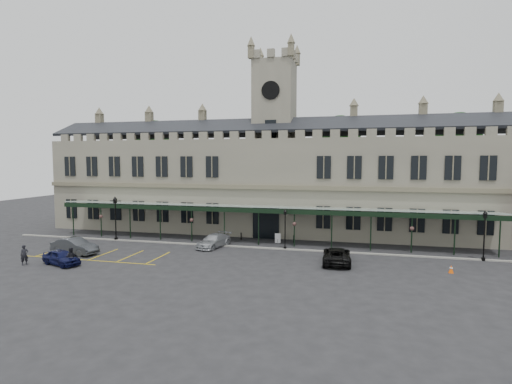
% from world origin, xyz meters
% --- Properties ---
extents(ground, '(140.00, 140.00, 0.00)m').
position_xyz_m(ground, '(0.00, 0.00, 0.00)').
color(ground, black).
extents(station_building, '(60.00, 10.36, 17.30)m').
position_xyz_m(station_building, '(0.00, 15.91, 6.47)').
color(station_building, slate).
rests_on(station_building, ground).
extents(clock_tower, '(5.60, 5.60, 24.80)m').
position_xyz_m(clock_tower, '(0.00, 16.00, 13.11)').
color(clock_tower, slate).
rests_on(clock_tower, ground).
extents(canopy, '(50.00, 4.10, 4.30)m').
position_xyz_m(canopy, '(0.00, 7.46, 2.40)').
color(canopy, '#8C9E93').
rests_on(canopy, ground).
extents(kerb, '(60.00, 0.40, 0.12)m').
position_xyz_m(kerb, '(0.00, 5.50, 0.06)').
color(kerb, gray).
rests_on(kerb, ground).
extents(parking_markings, '(16.00, 6.00, 0.01)m').
position_xyz_m(parking_markings, '(-14.00, -1.50, 0.00)').
color(parking_markings, gold).
rests_on(parking_markings, ground).
extents(tree_behind_left, '(6.00, 6.00, 16.00)m').
position_xyz_m(tree_behind_left, '(-22.00, 25.00, 12.81)').
color(tree_behind_left, '#332314').
rests_on(tree_behind_left, ground).
extents(tree_behind_mid, '(6.00, 6.00, 16.00)m').
position_xyz_m(tree_behind_mid, '(8.00, 25.00, 12.81)').
color(tree_behind_mid, '#332314').
rests_on(tree_behind_mid, ground).
extents(tree_behind_right, '(6.00, 6.00, 16.00)m').
position_xyz_m(tree_behind_right, '(24.00, 25.00, 12.81)').
color(tree_behind_right, '#332314').
rests_on(tree_behind_right, ground).
extents(lamp_post_left, '(0.49, 0.49, 5.20)m').
position_xyz_m(lamp_post_left, '(-16.85, 5.52, 3.08)').
color(lamp_post_left, black).
rests_on(lamp_post_left, ground).
extents(lamp_post_mid, '(0.41, 0.41, 4.33)m').
position_xyz_m(lamp_post_mid, '(3.26, 5.59, 2.57)').
color(lamp_post_mid, black).
rests_on(lamp_post_mid, ground).
extents(lamp_post_right, '(0.45, 0.45, 4.75)m').
position_xyz_m(lamp_post_right, '(22.12, 5.40, 2.82)').
color(lamp_post_right, black).
rests_on(lamp_post_right, ground).
extents(traffic_cone, '(0.41, 0.41, 0.66)m').
position_xyz_m(traffic_cone, '(18.25, 0.24, 0.32)').
color(traffic_cone, '#F65707').
rests_on(traffic_cone, ground).
extents(sign_board, '(0.64, 0.15, 1.10)m').
position_xyz_m(sign_board, '(1.89, 8.68, 0.54)').
color(sign_board, black).
rests_on(sign_board, ground).
extents(bollard_left, '(0.15, 0.15, 0.85)m').
position_xyz_m(bollard_left, '(-2.69, 9.49, 0.42)').
color(bollard_left, black).
rests_on(bollard_left, ground).
extents(bollard_right, '(0.15, 0.15, 0.85)m').
position_xyz_m(bollard_right, '(3.64, 9.25, 0.43)').
color(bollard_right, black).
rests_on(bollard_right, ground).
extents(car_left_a, '(4.37, 2.85, 1.38)m').
position_xyz_m(car_left_a, '(-15.21, -5.44, 0.69)').
color(car_left_a, '#0C0F36').
rests_on(car_left_a, ground).
extents(car_left_b, '(5.14, 2.42, 1.63)m').
position_xyz_m(car_left_b, '(-16.86, -1.60, 0.81)').
color(car_left_b, '#33353A').
rests_on(car_left_b, ground).
extents(car_taxi, '(3.05, 5.16, 1.40)m').
position_xyz_m(car_taxi, '(-4.42, 4.79, 0.70)').
color(car_taxi, '#A7AAAF').
rests_on(car_taxi, ground).
extents(car_van, '(2.71, 5.41, 1.47)m').
position_xyz_m(car_van, '(8.81, 1.11, 0.74)').
color(car_van, black).
rests_on(car_van, ground).
extents(person_a, '(0.75, 0.79, 1.82)m').
position_xyz_m(person_a, '(-18.39, -6.27, 0.91)').
color(person_a, black).
rests_on(person_a, ground).
extents(person_b, '(0.98, 0.86, 1.69)m').
position_xyz_m(person_b, '(-14.10, -5.58, 0.84)').
color(person_b, black).
rests_on(person_b, ground).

